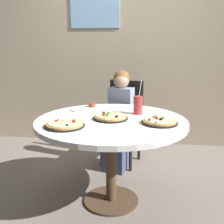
# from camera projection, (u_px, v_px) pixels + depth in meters

# --- Properties ---
(ground_plane) EXTENTS (8.00, 8.00, 0.00)m
(ground_plane) POSITION_uv_depth(u_px,v_px,m) (111.00, 201.00, 2.44)
(ground_plane) COLOR slate
(wall_with_window) EXTENTS (5.20, 0.14, 2.90)m
(wall_with_window) POSITION_uv_depth(u_px,v_px,m) (128.00, 37.00, 3.66)
(wall_with_window) COLOR tan
(wall_with_window) RESTS_ON ground_plane
(dining_table) EXTENTS (1.25, 1.25, 0.75)m
(dining_table) POSITION_uv_depth(u_px,v_px,m) (111.00, 130.00, 2.29)
(dining_table) COLOR white
(dining_table) RESTS_ON ground_plane
(chair_wooden) EXTENTS (0.48, 0.48, 0.95)m
(chair_wooden) POSITION_uv_depth(u_px,v_px,m) (124.00, 117.00, 3.20)
(chair_wooden) COLOR black
(chair_wooden) RESTS_ON ground_plane
(diner_child) EXTENTS (0.33, 0.43, 1.08)m
(diner_child) POSITION_uv_depth(u_px,v_px,m) (119.00, 125.00, 3.05)
(diner_child) COLOR #3F4766
(diner_child) RESTS_ON ground_plane
(pizza_veggie) EXTENTS (0.29, 0.29, 0.05)m
(pizza_veggie) POSITION_uv_depth(u_px,v_px,m) (110.00, 117.00, 2.27)
(pizza_veggie) COLOR black
(pizza_veggie) RESTS_ON dining_table
(pizza_cheese) EXTENTS (0.28, 0.28, 0.05)m
(pizza_cheese) POSITION_uv_depth(u_px,v_px,m) (159.00, 121.00, 2.14)
(pizza_cheese) COLOR black
(pizza_cheese) RESTS_ON dining_table
(pizza_pepperoni) EXTENTS (0.30, 0.30, 0.05)m
(pizza_pepperoni) POSITION_uv_depth(u_px,v_px,m) (65.00, 124.00, 2.06)
(pizza_pepperoni) COLOR black
(pizza_pepperoni) RESTS_ON dining_table
(soda_cup) EXTENTS (0.08, 0.08, 0.31)m
(soda_cup) POSITION_uv_depth(u_px,v_px,m) (138.00, 105.00, 2.42)
(soda_cup) COLOR #B73333
(soda_cup) RESTS_ON dining_table
(sauce_bowl) EXTENTS (0.07, 0.07, 0.04)m
(sauce_bowl) POSITION_uv_depth(u_px,v_px,m) (92.00, 105.00, 2.72)
(sauce_bowl) COLOR brown
(sauce_bowl) RESTS_ON dining_table
(plate_small) EXTENTS (0.18, 0.18, 0.01)m
(plate_small) POSITION_uv_depth(u_px,v_px,m) (80.00, 110.00, 2.59)
(plate_small) COLOR white
(plate_small) RESTS_ON dining_table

